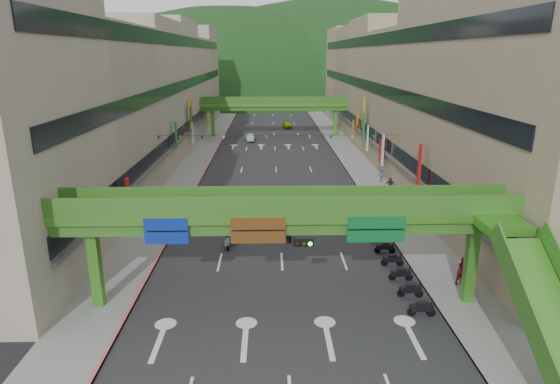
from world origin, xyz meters
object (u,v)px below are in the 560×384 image
(car_silver, at_px, (250,138))
(pedestrian_red, at_px, (463,273))
(scooter_rider_mid, at_px, (289,229))
(scooter_rider_near, at_px, (236,230))
(overpass_near, at_px, (302,227))
(car_yellow, at_px, (287,125))

(car_silver, distance_m, pedestrian_red, 54.89)
(car_silver, bearing_deg, scooter_rider_mid, -87.93)
(pedestrian_red, bearing_deg, car_silver, 91.23)
(scooter_rider_near, height_order, car_silver, scooter_rider_near)
(overpass_near, relative_size, scooter_rider_near, 13.39)
(overpass_near, height_order, scooter_rider_mid, overpass_near)
(scooter_rider_mid, height_order, pedestrian_red, scooter_rider_mid)
(car_silver, xyz_separation_m, car_yellow, (6.94, 15.01, 0.06))
(overpass_near, xyz_separation_m, car_yellow, (1.84, 70.22, -4.52))
(overpass_near, height_order, car_yellow, overpass_near)
(car_yellow, bearing_deg, overpass_near, -96.59)
(car_silver, relative_size, car_yellow, 0.94)
(scooter_rider_mid, distance_m, car_yellow, 59.55)
(scooter_rider_near, bearing_deg, car_yellow, 83.90)
(overpass_near, relative_size, car_yellow, 6.97)
(overpass_near, relative_size, car_silver, 7.42)
(overpass_near, bearing_deg, scooter_rider_mid, 91.28)
(car_yellow, distance_m, pedestrian_red, 68.17)
(scooter_rider_near, distance_m, scooter_rider_mid, 4.30)
(car_silver, distance_m, car_yellow, 16.53)
(car_yellow, bearing_deg, car_silver, -119.92)
(car_yellow, relative_size, pedestrian_red, 2.14)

